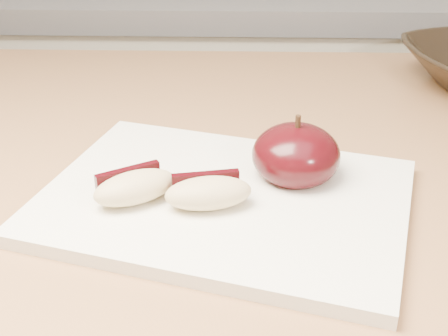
{
  "coord_description": "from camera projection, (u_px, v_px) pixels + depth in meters",
  "views": [
    {
      "loc": [
        -0.02,
        -0.05,
        1.18
      ],
      "look_at": [
        -0.03,
        0.4,
        0.94
      ],
      "focal_mm": 50.0,
      "sensor_mm": 36.0,
      "label": 1
    }
  ],
  "objects": [
    {
      "name": "cutting_board",
      "position": [
        224.0,
        200.0,
        0.52
      ],
      "size": [
        0.35,
        0.29,
        0.01
      ],
      "primitive_type": "cube",
      "rotation": [
        0.0,
        0.0,
        -0.28
      ],
      "color": "white",
      "rests_on": "island_counter"
    },
    {
      "name": "apple_wedge_b",
      "position": [
        208.0,
        192.0,
        0.5
      ],
      "size": [
        0.08,
        0.05,
        0.03
      ],
      "rotation": [
        0.0,
        0.0,
        0.2
      ],
      "color": "tan",
      "rests_on": "cutting_board"
    },
    {
      "name": "apple_wedge_a",
      "position": [
        134.0,
        187.0,
        0.51
      ],
      "size": [
        0.08,
        0.07,
        0.03
      ],
      "rotation": [
        0.0,
        0.0,
        0.54
      ],
      "color": "tan",
      "rests_on": "cutting_board"
    },
    {
      "name": "apple_half",
      "position": [
        296.0,
        155.0,
        0.54
      ],
      "size": [
        0.1,
        0.1,
        0.06
      ],
      "rotation": [
        0.0,
        0.0,
        0.31
      ],
      "color": "black",
      "rests_on": "cutting_board"
    },
    {
      "name": "back_cabinet",
      "position": [
        247.0,
        180.0,
        1.44
      ],
      "size": [
        2.4,
        0.62,
        0.94
      ],
      "color": "silver",
      "rests_on": "ground"
    }
  ]
}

